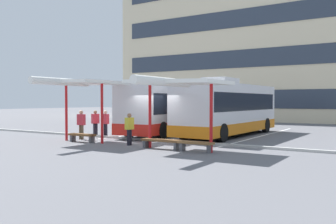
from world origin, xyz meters
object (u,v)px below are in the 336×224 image
waiting_passenger_1 (105,122)px  waiting_passenger_2 (81,123)px  bench_1 (161,142)px  bench_0 (82,136)px  waiting_passenger_3 (95,121)px  bench_2 (196,144)px  waiting_passenger_0 (129,127)px  coach_bus_0 (177,109)px  coach_bus_1 (229,109)px  waiting_shelter_0 (79,84)px  waiting_shelter_1 (176,84)px

waiting_passenger_1 → waiting_passenger_2: size_ratio=0.98×
bench_1 → bench_0: bearing=178.7°
waiting_passenger_3 → waiting_passenger_1: bearing=0.6°
bench_2 → waiting_passenger_0: bearing=174.9°
coach_bus_0 → waiting_passenger_1: coach_bus_0 is taller
coach_bus_1 → bench_2: coach_bus_1 is taller
waiting_shelter_0 → coach_bus_0: bearing=80.8°
coach_bus_1 → waiting_passenger_1: coach_bus_1 is taller
waiting_passenger_0 → coach_bus_0: bearing=102.9°
waiting_shelter_1 → waiting_passenger_3: bearing=158.3°
bench_0 → waiting_passenger_1: waiting_passenger_1 is taller
waiting_shelter_1 → waiting_shelter_0: bearing=179.0°
bench_0 → waiting_shelter_1: waiting_shelter_1 is taller
waiting_passenger_3 → waiting_passenger_2: bearing=-71.9°
coach_bus_0 → bench_2: bearing=-54.4°
bench_2 → waiting_passenger_0: 3.94m
coach_bus_0 → bench_2: coach_bus_0 is taller
bench_0 → bench_1: 5.07m
waiting_passenger_0 → waiting_passenger_3: bearing=151.5°
coach_bus_1 → waiting_passenger_0: (-2.21, -7.33, -0.77)m
bench_1 → waiting_passenger_0: waiting_passenger_0 is taller
coach_bus_0 → coach_bus_1: 3.93m
coach_bus_0 → waiting_shelter_0: (-1.27, -7.88, 1.45)m
waiting_shelter_0 → bench_1: 5.77m
waiting_shelter_0 → bench_2: waiting_shelter_0 is taller
bench_0 → waiting_passenger_3: size_ratio=1.02×
coach_bus_1 → waiting_shelter_1: 7.98m
coach_bus_0 → bench_2: 9.71m
bench_0 → waiting_passenger_0: waiting_passenger_0 is taller
coach_bus_1 → waiting_passenger_3: 8.41m
waiting_passenger_2 → bench_0: bearing=-43.0°
waiting_shelter_0 → bench_0: waiting_shelter_0 is taller
coach_bus_0 → waiting_passenger_0: 7.71m
waiting_passenger_2 → bench_2: bearing=-7.9°
waiting_shelter_0 → bench_0: (-0.00, 0.17, -2.76)m
bench_0 → bench_1: same height
bench_0 → waiting_passenger_1: 2.95m
waiting_passenger_0 → waiting_passenger_1: (-3.81, 2.53, 0.02)m
coach_bus_0 → waiting_passenger_1: size_ratio=7.43×
bench_0 → waiting_shelter_1: 6.52m
waiting_shelter_1 → waiting_passenger_2: bearing=169.9°
coach_bus_0 → waiting_passenger_3: bearing=-120.5°
waiting_passenger_0 → waiting_passenger_1: 4.57m
coach_bus_0 → bench_0: bearing=-99.4°
waiting_shelter_0 → bench_1: waiting_shelter_0 is taller
waiting_passenger_1 → waiting_passenger_3: waiting_passenger_1 is taller
waiting_passenger_2 → waiting_passenger_3: bearing=108.1°
waiting_shelter_1 → waiting_passenger_3: waiting_shelter_1 is taller
waiting_passenger_2 → bench_1: bearing=-10.2°
waiting_passenger_1 → waiting_passenger_2: bearing=-97.9°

